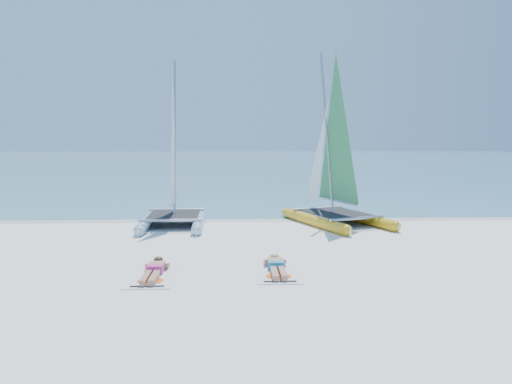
% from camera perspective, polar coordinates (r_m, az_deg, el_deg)
% --- Properties ---
extents(ground, '(140.00, 140.00, 0.00)m').
position_cam_1_polar(ground, '(13.84, 2.42, -6.66)').
color(ground, white).
rests_on(ground, ground).
extents(sea, '(140.00, 115.00, 0.01)m').
position_cam_1_polar(sea, '(76.53, -1.58, 3.69)').
color(sea, '#76B0C5').
rests_on(sea, ground).
extents(wet_sand_strip, '(140.00, 1.40, 0.01)m').
position_cam_1_polar(wet_sand_strip, '(19.23, 1.03, -3.07)').
color(wet_sand_strip, beige).
rests_on(wet_sand_strip, ground).
extents(catamaran_blue, '(2.26, 4.56, 6.15)m').
position_cam_1_polar(catamaran_blue, '(17.90, -9.42, 2.08)').
color(catamaran_blue, silver).
rests_on(catamaran_blue, ground).
extents(catamaran_yellow, '(3.78, 5.23, 6.46)m').
position_cam_1_polar(catamaran_yellow, '(18.48, 8.48, 2.83)').
color(catamaran_yellow, yellow).
rests_on(catamaran_yellow, ground).
extents(towel_a, '(1.00, 1.85, 0.02)m').
position_cam_1_polar(towel_a, '(11.40, -11.70, -9.49)').
color(towel_a, silver).
rests_on(towel_a, ground).
extents(sunbather_a, '(0.37, 1.73, 0.26)m').
position_cam_1_polar(sunbather_a, '(11.56, -11.56, -8.72)').
color(sunbather_a, tan).
rests_on(sunbather_a, towel_a).
extents(towel_b, '(1.00, 1.85, 0.02)m').
position_cam_1_polar(towel_b, '(11.52, 2.44, -9.20)').
color(towel_b, silver).
rests_on(towel_b, ground).
extents(sunbather_b, '(0.37, 1.73, 0.26)m').
position_cam_1_polar(sunbather_b, '(11.68, 2.36, -8.44)').
color(sunbather_b, tan).
rests_on(sunbather_b, towel_b).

